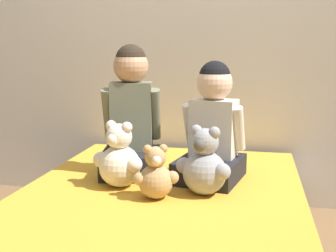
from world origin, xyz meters
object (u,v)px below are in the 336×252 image
child_on_right (212,128)px  teddy_bear_between_children (156,176)px  bed (154,241)px  teddy_bear_held_by_left_child (119,159)px  child_on_left (131,117)px  teddy_bear_held_by_right_child (204,166)px

child_on_right → teddy_bear_between_children: child_on_right is taller
bed → child_on_right: 0.64m
teddy_bear_held_by_left_child → teddy_bear_between_children: bearing=-14.5°
bed → teddy_bear_between_children: teddy_bear_between_children is taller
child_on_left → teddy_bear_between_children: size_ratio=2.77×
bed → child_on_right: child_on_right is taller
child_on_right → teddy_bear_held_by_left_child: (-0.42, -0.23, -0.13)m
child_on_left → teddy_bear_held_by_left_child: (0.00, -0.23, -0.17)m
child_on_right → teddy_bear_between_children: bearing=-109.1°
bed → teddy_bear_held_by_right_child: 0.41m
child_on_right → teddy_bear_held_by_left_child: bearing=-139.3°
child_on_left → child_on_right: child_on_left is taller
child_on_right → teddy_bear_between_children: size_ratio=2.44×
bed → child_on_right: size_ratio=3.36×
bed → teddy_bear_between_children: size_ratio=8.19×
child_on_right → teddy_bear_held_by_right_child: (-0.01, -0.26, -0.13)m
child_on_right → teddy_bear_between_children: 0.44m
child_on_left → child_on_right: 0.43m
teddy_bear_held_by_right_child → bed: bearing=-127.0°
child_on_left → teddy_bear_held_by_right_child: bearing=-41.3°
child_on_right → teddy_bear_held_by_right_child: size_ratio=1.88×
child_on_left → teddy_bear_held_by_left_child: size_ratio=2.12×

